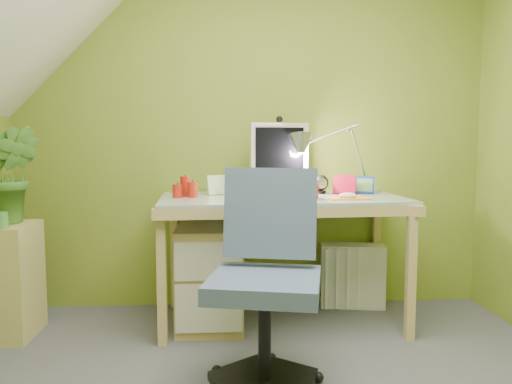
{
  "coord_description": "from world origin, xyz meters",
  "views": [
    {
      "loc": [
        -0.17,
        -1.83,
        1.13
      ],
      "look_at": [
        0.0,
        1.0,
        0.85
      ],
      "focal_mm": 35.0,
      "sensor_mm": 36.0,
      "label": 1
    }
  ],
  "objects": [
    {
      "name": "amber_tumbler",
      "position": [
        0.36,
        1.15,
        0.84
      ],
      "size": [
        0.07,
        0.07,
        0.09
      ],
      "primitive_type": "cylinder",
      "rotation": [
        0.0,
        0.0,
        -0.04
      ],
      "color": "maroon",
      "rests_on": "desk"
    },
    {
      "name": "potted_plant",
      "position": [
        -1.42,
        1.14,
        0.94
      ],
      "size": [
        0.36,
        0.32,
        0.56
      ],
      "primitive_type": "imported",
      "rotation": [
        0.0,
        0.0,
        0.24
      ],
      "color": "#3F7125",
      "rests_on": "side_ledge"
    },
    {
      "name": "side_ledge",
      "position": [
        -1.42,
        1.09,
        0.33
      ],
      "size": [
        0.25,
        0.38,
        0.66
      ],
      "primitive_type": "cube",
      "color": "tan",
      "rests_on": "floor"
    },
    {
      "name": "photo_frame_red",
      "position": [
        0.6,
        1.35,
        0.86
      ],
      "size": [
        0.14,
        0.08,
        0.12
      ],
      "primitive_type": "cube",
      "rotation": [
        0.0,
        0.0,
        -0.4
      ],
      "color": "#A9122A",
      "rests_on": "desk"
    },
    {
      "name": "speaker_left",
      "position": [
        -0.09,
        1.39,
        0.86
      ],
      "size": [
        0.1,
        0.1,
        0.11
      ],
      "primitive_type": null,
      "rotation": [
        0.0,
        0.0,
        0.1
      ],
      "color": "black",
      "rests_on": "desk"
    },
    {
      "name": "photo_frame_green",
      "position": [
        -0.22,
        1.37,
        0.86
      ],
      "size": [
        0.14,
        0.09,
        0.12
      ],
      "primitive_type": "cube",
      "rotation": [
        0.0,
        0.0,
        0.49
      ],
      "color": "#A4B97F",
      "rests_on": "desk"
    },
    {
      "name": "radiator",
      "position": [
        0.7,
        1.5,
        0.22
      ],
      "size": [
        0.45,
        0.23,
        0.43
      ],
      "primitive_type": "cube",
      "rotation": [
        0.0,
        0.0,
        -0.14
      ],
      "color": "silver",
      "rests_on": "floor"
    },
    {
      "name": "keyboard",
      "position": [
        0.1,
        1.09,
        0.81
      ],
      "size": [
        0.44,
        0.2,
        0.02
      ],
      "primitive_type": "cube",
      "rotation": [
        0.0,
        0.0,
        -0.14
      ],
      "color": "silver",
      "rests_on": "desk"
    },
    {
      "name": "candle_cluster",
      "position": [
        -0.42,
        1.24,
        0.86
      ],
      "size": [
        0.19,
        0.17,
        0.12
      ],
      "primitive_type": null,
      "rotation": [
        0.0,
        0.0,
        -0.17
      ],
      "color": "#A91E0E",
      "rests_on": "desk"
    },
    {
      "name": "wall_back",
      "position": [
        0.0,
        1.6,
        1.2
      ],
      "size": [
        3.2,
        0.01,
        2.4
      ],
      "primitive_type": "cube",
      "color": "olive",
      "rests_on": "floor"
    },
    {
      "name": "desk",
      "position": [
        0.18,
        1.23,
        0.4
      ],
      "size": [
        1.53,
        0.83,
        0.8
      ],
      "primitive_type": null,
      "rotation": [
        0.0,
        0.0,
        0.05
      ],
      "color": "tan",
      "rests_on": "floor"
    },
    {
      "name": "speaker_right",
      "position": [
        0.45,
        1.39,
        0.86
      ],
      "size": [
        0.11,
        0.11,
        0.13
      ],
      "primitive_type": null,
      "rotation": [
        0.0,
        0.0,
        -0.01
      ],
      "color": "black",
      "rests_on": "desk"
    },
    {
      "name": "green_cup",
      "position": [
        -1.4,
        0.94,
        0.71
      ],
      "size": [
        0.08,
        0.08,
        0.09
      ],
      "primitive_type": "cylinder",
      "rotation": [
        0.0,
        0.0,
        -0.07
      ],
      "color": "#4B8E3B",
      "rests_on": "side_ledge"
    },
    {
      "name": "desk_lamp",
      "position": [
        0.63,
        1.41,
        1.12
      ],
      "size": [
        0.64,
        0.39,
        0.64
      ],
      "primitive_type": null,
      "rotation": [
        0.0,
        0.0,
        0.25
      ],
      "color": "silver",
      "rests_on": "desk"
    },
    {
      "name": "mousepad",
      "position": [
        0.56,
        1.09,
        0.8
      ],
      "size": [
        0.25,
        0.18,
        0.01
      ],
      "primitive_type": "cube",
      "rotation": [
        0.0,
        0.0,
        0.05
      ],
      "color": "orange",
      "rests_on": "desk"
    },
    {
      "name": "photo_frame_blue",
      "position": [
        0.74,
        1.39,
        0.85
      ],
      "size": [
        0.13,
        0.06,
        0.11
      ],
      "primitive_type": "cube",
      "rotation": [
        0.0,
        0.0,
        -0.33
      ],
      "color": "navy",
      "rests_on": "desk"
    },
    {
      "name": "mouse",
      "position": [
        0.56,
        1.09,
        0.82
      ],
      "size": [
        0.11,
        0.08,
        0.04
      ],
      "primitive_type": "ellipsoid",
      "rotation": [
        0.0,
        0.0,
        0.11
      ],
      "color": "white",
      "rests_on": "mousepad"
    },
    {
      "name": "task_chair",
      "position": [
        0.0,
        0.38,
        0.51
      ],
      "size": [
        0.67,
        0.67,
        1.02
      ],
      "primitive_type": null,
      "rotation": [
        0.0,
        0.0,
        -0.21
      ],
      "color": "#42516D",
      "rests_on": "floor"
    },
    {
      "name": "monitor",
      "position": [
        0.18,
        1.41,
        1.04
      ],
      "size": [
        0.38,
        0.26,
        0.49
      ],
      "primitive_type": null,
      "rotation": [
        0.0,
        0.0,
        0.16
      ],
      "color": "beige",
      "rests_on": "desk"
    }
  ]
}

